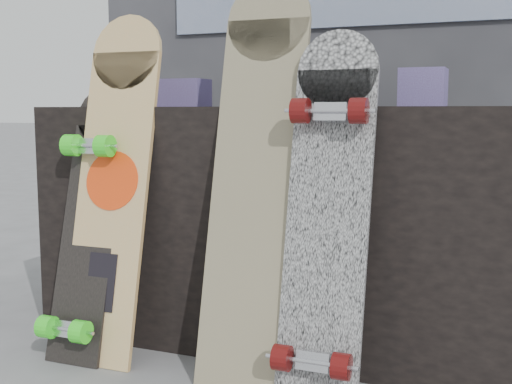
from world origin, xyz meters
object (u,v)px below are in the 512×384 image
at_px(longboard_geisha, 114,176).
at_px(vendor_table, 284,223).
at_px(longboard_celtic, 256,165).
at_px(skateboard_dark, 87,220).
at_px(longboard_cascadia, 327,209).

bearing_deg(longboard_geisha, vendor_table, 37.14).
relative_size(longboard_geisha, longboard_celtic, 0.93).
bearing_deg(longboard_celtic, skateboard_dark, -174.31).
relative_size(longboard_geisha, skateboard_dark, 1.27).
xyz_separation_m(longboard_celtic, skateboard_dark, (-0.56, -0.06, -0.19)).
relative_size(longboard_celtic, skateboard_dark, 1.37).
bearing_deg(vendor_table, longboard_cascadia, -56.93).
distance_m(longboard_celtic, skateboard_dark, 0.59).
xyz_separation_m(vendor_table, longboard_celtic, (0.03, -0.34, 0.23)).
bearing_deg(longboard_cascadia, vendor_table, 123.07).
bearing_deg(longboard_celtic, longboard_geisha, -178.99).
bearing_deg(skateboard_dark, longboard_geisha, 32.46).
xyz_separation_m(longboard_cascadia, skateboard_dark, (-0.79, 0.01, -0.08)).
bearing_deg(skateboard_dark, longboard_celtic, 5.69).
xyz_separation_m(longboard_geisha, longboard_cascadia, (0.71, -0.05, -0.06)).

